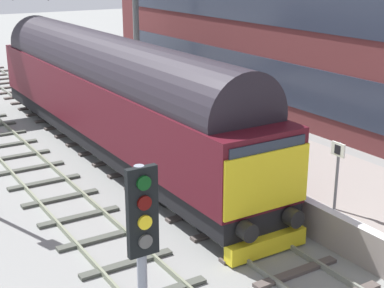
# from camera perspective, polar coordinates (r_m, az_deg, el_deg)

# --- Properties ---
(ground_plane) EXTENTS (140.00, 140.00, 0.00)m
(ground_plane) POSITION_cam_1_polar(r_m,az_deg,el_deg) (17.48, 1.09, -6.87)
(ground_plane) COLOR gray
(ground_plane) RESTS_ON ground
(track_main) EXTENTS (2.50, 60.00, 0.15)m
(track_main) POSITION_cam_1_polar(r_m,az_deg,el_deg) (17.46, 1.09, -6.70)
(track_main) COLOR gray
(track_main) RESTS_ON ground
(track_adjacent_west) EXTENTS (2.50, 60.00, 0.15)m
(track_adjacent_west) POSITION_cam_1_polar(r_m,az_deg,el_deg) (16.07, -9.04, -9.23)
(track_adjacent_west) COLOR gray
(track_adjacent_west) RESTS_ON ground
(station_platform) EXTENTS (4.00, 44.00, 1.01)m
(station_platform) POSITION_cam_1_polar(r_m,az_deg,el_deg) (19.34, 10.10, -3.05)
(station_platform) COLOR gray
(station_platform) RESTS_ON ground
(diesel_locomotive) EXTENTS (2.74, 19.57, 4.68)m
(diesel_locomotive) POSITION_cam_1_polar(r_m,az_deg,el_deg) (22.26, -8.22, 5.17)
(diesel_locomotive) COLOR black
(diesel_locomotive) RESTS_ON ground
(signal_post_near) EXTENTS (0.44, 0.22, 4.77)m
(signal_post_near) POSITION_cam_1_polar(r_m,az_deg,el_deg) (8.17, -4.88, -13.25)
(signal_post_near) COLOR gray
(signal_post_near) RESTS_ON ground
(platform_number_sign) EXTENTS (0.10, 0.44, 1.85)m
(platform_number_sign) POSITION_cam_1_polar(r_m,az_deg,el_deg) (15.31, 14.27, -2.07)
(platform_number_sign) COLOR slate
(platform_number_sign) RESTS_ON station_platform
(waiting_passenger) EXTENTS (0.45, 0.47, 1.64)m
(waiting_passenger) POSITION_cam_1_polar(r_m,az_deg,el_deg) (23.73, -0.28, 4.92)
(waiting_passenger) COLOR #2A3539
(waiting_passenger) RESTS_ON station_platform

